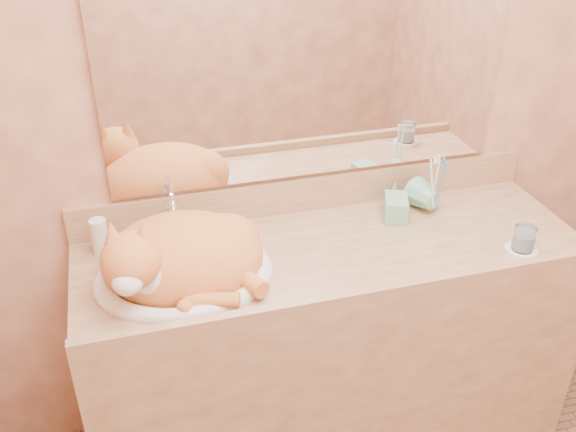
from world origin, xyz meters
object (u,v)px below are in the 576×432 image
object	(u,v)px
sink_basin	(183,254)
water_glass	(524,238)
cat	(177,255)
toothbrush_cup	(434,203)
vanity_counter	(329,351)
soap_dispenser	(398,204)

from	to	relation	value
sink_basin	water_glass	distance (m)	1.04
cat	toothbrush_cup	world-z (taller)	cat
water_glass	cat	bearing A→B (deg)	171.95
vanity_counter	water_glass	world-z (taller)	water_glass
water_glass	toothbrush_cup	bearing A→B (deg)	121.01
vanity_counter	toothbrush_cup	distance (m)	0.62
vanity_counter	water_glass	distance (m)	0.75
cat	soap_dispenser	distance (m)	0.74
toothbrush_cup	water_glass	distance (m)	0.32
cat	water_glass	distance (m)	1.06
cat	sink_basin	bearing A→B (deg)	21.77
sink_basin	toothbrush_cup	world-z (taller)	sink_basin
cat	water_glass	xyz separation A→B (m)	(1.05, -0.15, -0.03)
sink_basin	cat	world-z (taller)	cat
sink_basin	soap_dispenser	distance (m)	0.72
toothbrush_cup	water_glass	bearing A→B (deg)	-58.99
vanity_counter	cat	world-z (taller)	cat
cat	toothbrush_cup	bearing A→B (deg)	14.37
vanity_counter	soap_dispenser	size ratio (longest dim) A/B	9.42
sink_basin	water_glass	xyz separation A→B (m)	(1.03, -0.15, -0.03)
vanity_counter	sink_basin	size ratio (longest dim) A/B	3.12
vanity_counter	toothbrush_cup	xyz separation A→B (m)	(0.39, 0.10, 0.47)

